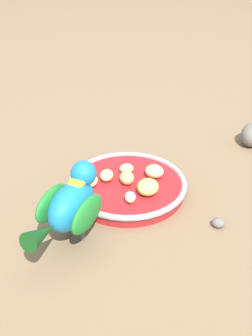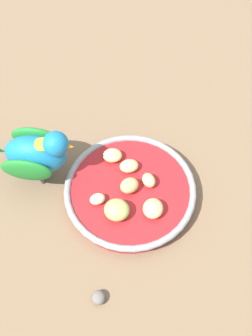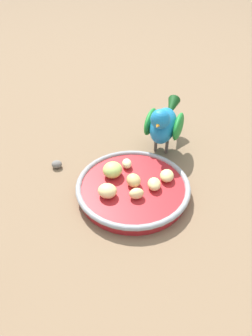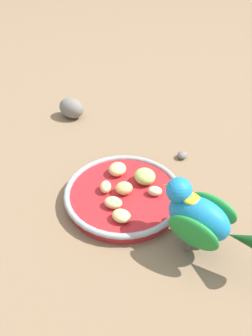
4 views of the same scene
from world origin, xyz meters
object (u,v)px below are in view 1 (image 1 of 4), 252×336
apple_piece_2 (130,197)px  parrot (71,205)px  feeding_bowl (128,186)px  apple_piece_1 (148,187)px  apple_piece_3 (127,169)px  apple_piece_4 (127,178)px  apple_piece_0 (154,171)px  apple_piece_5 (90,181)px  pebble_0 (219,223)px  rock_large (252,135)px  apple_piece_6 (107,175)px

apple_piece_2 → parrot: size_ratio=0.15×
feeding_bowl → apple_piece_1: apple_piece_1 is taller
feeding_bowl → apple_piece_3: apple_piece_3 is taller
apple_piece_4 → apple_piece_0: bearing=-108.4°
apple_piece_0 → apple_piece_5: apple_piece_0 is taller
apple_piece_3 → apple_piece_5: (0.01, 0.08, -0.00)m
apple_piece_1 → pebble_0: size_ratio=1.84×
apple_piece_0 → apple_piece_3: 0.05m
pebble_0 → apple_piece_4: bearing=15.7°
apple_piece_2 → pebble_0: size_ratio=1.16×
apple_piece_0 → apple_piece_1: size_ratio=0.87×
apple_piece_0 → apple_piece_5: size_ratio=1.07×
parrot → feeding_bowl: bearing=-6.6°
apple_piece_0 → rock_large: bearing=-95.3°
apple_piece_3 → feeding_bowl: bearing=142.4°
feeding_bowl → parrot: (-0.04, 0.15, 0.06)m
apple_piece_1 → rock_large: bearing=-88.8°
parrot → pebble_0: parrot is taller
apple_piece_1 → apple_piece_2: apple_piece_1 is taller
apple_piece_3 → apple_piece_5: bearing=81.3°
feeding_bowl → rock_large: rock_large is taller
rock_large → pebble_0: (-0.13, 0.28, -0.02)m
apple_piece_3 → apple_piece_6: apple_piece_3 is taller
apple_piece_5 → rock_large: 0.39m
apple_piece_6 → parrot: 0.16m
parrot → pebble_0: (-0.13, -0.20, -0.06)m
apple_piece_6 → parrot: parrot is taller
apple_piece_1 → apple_piece_3: apple_piece_1 is taller
apple_piece_2 → apple_piece_6: (0.08, -0.01, 0.00)m
apple_piece_5 → pebble_0: bearing=-153.8°
apple_piece_1 → apple_piece_3: 0.08m
apple_piece_1 → apple_piece_4: size_ratio=1.28×
apple_piece_0 → apple_piece_3: apple_piece_0 is taller
apple_piece_2 → rock_large: bearing=-89.4°
apple_piece_0 → parrot: parrot is taller
feeding_bowl → apple_piece_3: 0.04m
apple_piece_1 → apple_piece_3: (0.07, -0.02, -0.00)m
feeding_bowl → apple_piece_5: 0.07m
parrot → rock_large: parrot is taller
apple_piece_5 → parrot: bearing=130.2°
apple_piece_2 → apple_piece_3: (0.07, -0.05, 0.00)m
apple_piece_3 → apple_piece_2: bearing=142.7°
apple_piece_0 → rock_large: (-0.03, -0.27, -0.01)m
apple_piece_5 → apple_piece_6: 0.03m
apple_piece_2 → rock_large: rock_large is taller
apple_piece_2 → apple_piece_3: 0.09m
apple_piece_2 → apple_piece_4: (0.05, -0.03, 0.00)m
parrot → pebble_0: 0.25m
apple_piece_5 → apple_piece_3: bearing=-98.7°
apple_piece_4 → feeding_bowl: bearing=-137.6°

